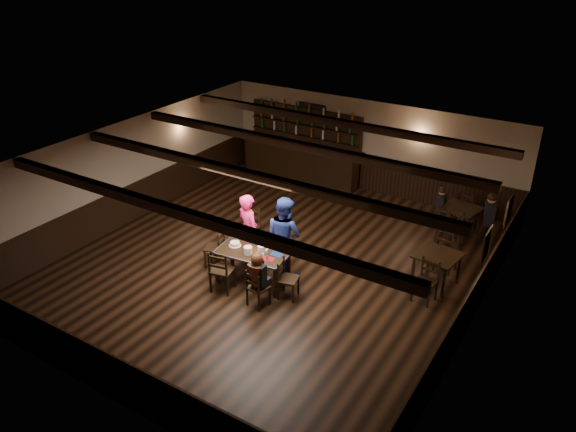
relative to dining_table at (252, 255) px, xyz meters
The scene contains 25 objects.
ground 1.12m from the dining_table, 89.70° to the left, with size 10.00×10.00×0.00m, color black.
room_shell 1.42m from the dining_table, 89.14° to the left, with size 9.02×10.02×2.71m.
dining_table is the anchor object (origin of this frame).
chair_near_left 0.77m from the dining_table, 117.15° to the right, with size 0.54×0.52×0.99m.
chair_near_right 0.94m from the dining_table, 50.88° to the right, with size 0.45×0.44×0.84m.
chair_end_left 1.09m from the dining_table, behind, with size 0.52×0.54×0.92m.
chair_end_right 0.91m from the dining_table, ahead, with size 0.47×0.48×0.87m.
chair_far_pushed 1.75m from the dining_table, 126.19° to the left, with size 0.46×0.44×0.94m.
woman_pink 0.73m from the dining_table, 131.27° to the left, with size 0.65×0.43×1.79m, color #FF2245.
man_blue 0.88m from the dining_table, 67.01° to the left, with size 0.88×0.69×1.82m, color navy.
seated_person 0.90m from the dining_table, 48.07° to the right, with size 0.33×0.49×0.79m.
cake 0.50m from the dining_table, behind, with size 0.27×0.27×0.09m.
plate_stack_a 0.20m from the dining_table, 107.53° to the right, with size 0.18×0.18×0.17m, color white.
plate_stack_b 0.27m from the dining_table, 19.47° to the left, with size 0.15×0.15×0.18m, color white.
tea_light 0.18m from the dining_table, 56.70° to the left, with size 0.06×0.06×0.06m.
salt_shaker 0.37m from the dining_table, 11.60° to the right, with size 0.04×0.04×0.10m, color silver.
pepper_shaker 0.47m from the dining_table, 10.51° to the right, with size 0.04×0.04×0.10m, color #A5A8AD.
drink_glass 0.34m from the dining_table, 23.68° to the left, with size 0.06×0.06×0.10m, color silver.
menu_red 0.46m from the dining_table, ahead, with size 0.26×0.18×0.00m, color maroon.
menu_blue 0.54m from the dining_table, 21.82° to the left, with size 0.27×0.19×0.00m, color #0F214F.
bar_counter 5.98m from the dining_table, 110.29° to the left, with size 3.96×0.70×2.20m.
back_table_a 3.98m from the dining_table, 30.34° to the left, with size 0.99×0.99×0.75m.
back_table_b 5.53m from the dining_table, 55.02° to the left, with size 1.03×1.03×0.75m.
bg_patron_left 5.31m from the dining_table, 60.17° to the left, with size 0.22×0.35×0.70m.
bg_patron_right 6.00m from the dining_table, 49.98° to the left, with size 0.34×0.44×0.81m.
Camera 1 is at (6.15, -9.32, 6.89)m, focal length 35.00 mm.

